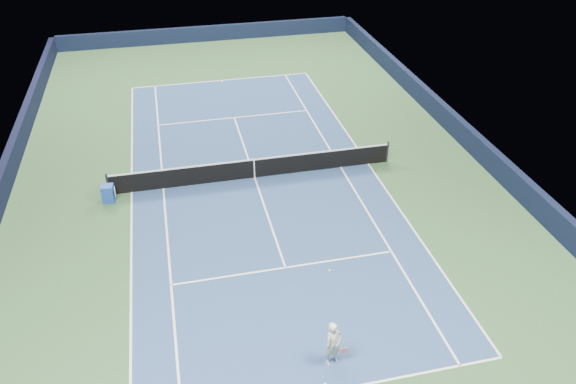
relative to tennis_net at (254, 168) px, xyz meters
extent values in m
plane|color=#2B4D2A|center=(0.00, 0.00, -0.50)|extent=(40.00, 40.00, 0.00)
cube|color=black|center=(0.00, 19.82, 0.05)|extent=(22.00, 0.35, 1.10)
cube|color=black|center=(10.82, 0.00, 0.05)|extent=(0.35, 40.00, 1.10)
cube|color=navy|center=(0.00, 0.00, -0.50)|extent=(10.97, 23.77, 0.01)
cube|color=white|center=(0.00, 11.88, -0.50)|extent=(10.97, 0.08, 0.00)
cube|color=white|center=(5.49, 0.00, -0.50)|extent=(0.08, 23.77, 0.00)
cube|color=white|center=(-5.49, 0.00, -0.50)|extent=(0.08, 23.77, 0.00)
cube|color=white|center=(4.12, 0.00, -0.50)|extent=(0.08, 23.77, 0.00)
cube|color=white|center=(-4.12, 0.00, -0.50)|extent=(0.08, 23.77, 0.00)
cube|color=white|center=(0.00, 6.40, -0.50)|extent=(8.23, 0.08, 0.00)
cube|color=white|center=(0.00, -6.40, -0.50)|extent=(8.23, 0.08, 0.00)
cube|color=white|center=(0.00, 0.00, -0.50)|extent=(0.08, 12.80, 0.00)
cube|color=white|center=(0.00, 11.73, -0.50)|extent=(0.08, 0.30, 0.00)
cylinder|color=black|center=(-6.40, 0.00, 0.03)|extent=(0.10, 0.10, 1.07)
cylinder|color=black|center=(6.40, 0.00, 0.03)|extent=(0.10, 0.10, 1.07)
cube|color=black|center=(0.00, 0.00, -0.05)|extent=(12.80, 0.03, 0.91)
cube|color=white|center=(0.00, 0.00, 0.44)|extent=(12.80, 0.04, 0.06)
cube|color=white|center=(0.00, 0.00, -0.05)|extent=(0.05, 0.04, 0.91)
cube|color=#1C44A9|center=(-6.40, -0.51, -0.11)|extent=(0.54, 0.51, 0.79)
cube|color=silver|center=(-6.11, -0.51, -0.05)|extent=(0.03, 0.35, 0.35)
imported|color=silver|center=(0.43, -10.88, 0.28)|extent=(0.66, 0.55, 1.55)
cylinder|color=pink|center=(0.75, -10.93, 0.20)|extent=(0.03, 0.03, 0.26)
cylinder|color=black|center=(0.75, -10.93, -0.04)|extent=(0.26, 0.02, 0.26)
cylinder|color=pink|center=(0.75, -10.93, -0.04)|extent=(0.28, 0.03, 0.28)
sphere|color=#D1E22F|center=(0.53, -9.88, 2.24)|extent=(0.07, 0.07, 0.07)
camera|label=1|loc=(-3.39, -21.58, 13.04)|focal=35.00mm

